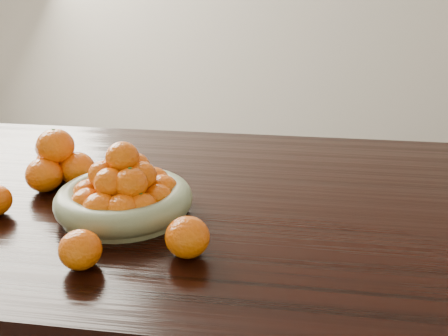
# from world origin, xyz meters

# --- Properties ---
(dining_table) EXTENTS (2.00, 1.00, 0.75)m
(dining_table) POSITION_xyz_m (0.00, 0.00, 0.66)
(dining_table) COLOR black
(dining_table) RESTS_ON ground
(fruit_bowl) EXTENTS (0.30, 0.30, 0.16)m
(fruit_bowl) POSITION_xyz_m (-0.20, -0.12, 0.80)
(fruit_bowl) COLOR gray
(fruit_bowl) RESTS_ON dining_table
(orange_pyramid) EXTENTS (0.16, 0.17, 0.14)m
(orange_pyramid) POSITION_xyz_m (-0.41, 0.01, 0.81)
(orange_pyramid) COLOR #E46306
(orange_pyramid) RESTS_ON dining_table
(loose_orange_1) EXTENTS (0.08, 0.08, 0.07)m
(loose_orange_1) POSITION_xyz_m (-0.20, -0.34, 0.79)
(loose_orange_1) COLOR #E46306
(loose_orange_1) RESTS_ON dining_table
(loose_orange_2) EXTENTS (0.08, 0.08, 0.08)m
(loose_orange_2) POSITION_xyz_m (-0.02, -0.27, 0.79)
(loose_orange_2) COLOR #E46306
(loose_orange_2) RESTS_ON dining_table
(loose_orange_3) EXTENTS (0.08, 0.08, 0.07)m
(loose_orange_3) POSITION_xyz_m (-0.52, 0.18, 0.79)
(loose_orange_3) COLOR #E46306
(loose_orange_3) RESTS_ON dining_table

